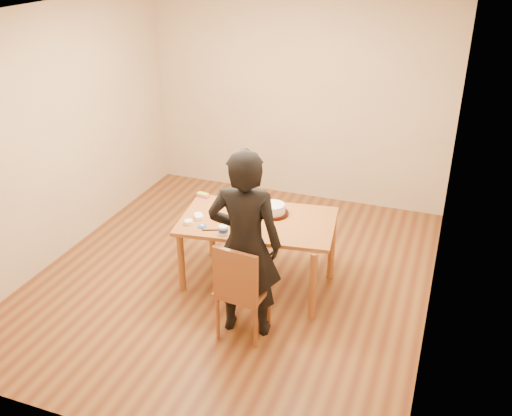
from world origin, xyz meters
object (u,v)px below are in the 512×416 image
(dining_table, at_px, (258,221))
(dining_chair, at_px, (244,290))
(cake, at_px, (273,209))
(cake_plate, at_px, (273,213))
(person, at_px, (245,245))

(dining_table, distance_m, dining_chair, 0.84)
(cake, bearing_deg, dining_chair, -87.30)
(cake_plate, bearing_deg, dining_chair, -87.30)
(dining_table, relative_size, cake, 6.30)
(dining_table, bearing_deg, dining_chair, -86.79)
(dining_table, bearing_deg, person, -86.13)
(dining_chair, bearing_deg, cake_plate, 99.02)
(dining_chair, relative_size, cake, 1.76)
(dining_table, relative_size, person, 0.86)
(dining_chair, relative_size, person, 0.24)
(cake_plate, bearing_deg, dining_table, -122.45)
(dining_chair, height_order, cake_plate, cake_plate)
(dining_table, bearing_deg, cake_plate, 49.81)
(dining_table, xyz_separation_m, person, (0.15, -0.73, 0.15))
(person, bearing_deg, dining_chair, 81.19)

